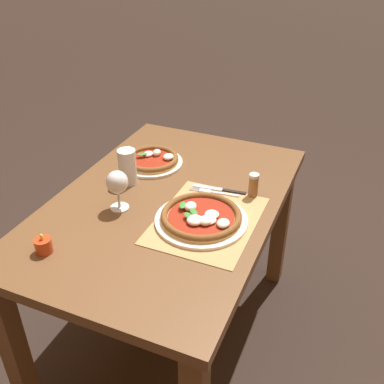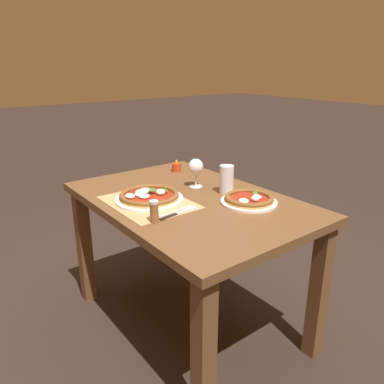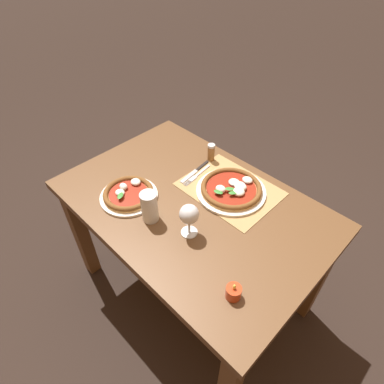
{
  "view_description": "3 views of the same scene",
  "coord_description": "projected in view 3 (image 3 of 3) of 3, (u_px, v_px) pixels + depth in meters",
  "views": [
    {
      "loc": [
        -1.28,
        -0.65,
        1.68
      ],
      "look_at": [
        0.01,
        -0.1,
        0.8
      ],
      "focal_mm": 42.0,
      "sensor_mm": 36.0,
      "label": 1
    },
    {
      "loc": [
        1.39,
        -1.04,
        1.37
      ],
      "look_at": [
        0.09,
        -0.05,
        0.8
      ],
      "focal_mm": 35.0,
      "sensor_mm": 36.0,
      "label": 2
    },
    {
      "loc": [
        -0.73,
        0.74,
        1.78
      ],
      "look_at": [
        0.02,
        -0.02,
        0.77
      ],
      "focal_mm": 30.0,
      "sensor_mm": 36.0,
      "label": 3
    }
  ],
  "objects": [
    {
      "name": "pizza_near",
      "position": [
        232.0,
        189.0,
        1.5
      ],
      "size": [
        0.33,
        0.33,
        0.05
      ],
      "color": "silver",
      "rests_on": "paper_placemat"
    },
    {
      "name": "paper_placemat",
      "position": [
        230.0,
        189.0,
        1.53
      ],
      "size": [
        0.44,
        0.34,
        0.0
      ],
      "primitive_type": "cube",
      "color": "#A88451",
      "rests_on": "dining_table"
    },
    {
      "name": "knife",
      "position": [
        195.0,
        172.0,
        1.62
      ],
      "size": [
        0.04,
        0.22,
        0.01
      ],
      "color": "black",
      "rests_on": "paper_placemat"
    },
    {
      "name": "votive_candle",
      "position": [
        233.0,
        292.0,
        1.11
      ],
      "size": [
        0.06,
        0.06,
        0.07
      ],
      "color": "#B23819",
      "rests_on": "dining_table"
    },
    {
      "name": "pepper_shaker",
      "position": [
        211.0,
        152.0,
        1.67
      ],
      "size": [
        0.04,
        0.04,
        0.1
      ],
      "color": "brown",
      "rests_on": "dining_table"
    },
    {
      "name": "wine_glass",
      "position": [
        189.0,
        215.0,
        1.26
      ],
      "size": [
        0.08,
        0.08,
        0.16
      ],
      "color": "silver",
      "rests_on": "dining_table"
    },
    {
      "name": "pizza_far",
      "position": [
        129.0,
        194.0,
        1.48
      ],
      "size": [
        0.27,
        0.27,
        0.05
      ],
      "color": "silver",
      "rests_on": "dining_table"
    },
    {
      "name": "ground_plane",
      "position": [
        192.0,
        287.0,
        1.97
      ],
      "size": [
        24.0,
        24.0,
        0.0
      ],
      "primitive_type": "plane",
      "color": "black"
    },
    {
      "name": "pint_glass",
      "position": [
        149.0,
        207.0,
        1.35
      ],
      "size": [
        0.07,
        0.07,
        0.15
      ],
      "color": "silver",
      "rests_on": "dining_table"
    },
    {
      "name": "fork",
      "position": [
        197.0,
        175.0,
        1.6
      ],
      "size": [
        0.04,
        0.2,
        0.0
      ],
      "color": "#B7B7BC",
      "rests_on": "paper_placemat"
    },
    {
      "name": "dining_table",
      "position": [
        192.0,
        219.0,
        1.54
      ],
      "size": [
        1.23,
        0.82,
        0.74
      ],
      "color": "brown",
      "rests_on": "ground"
    }
  ]
}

